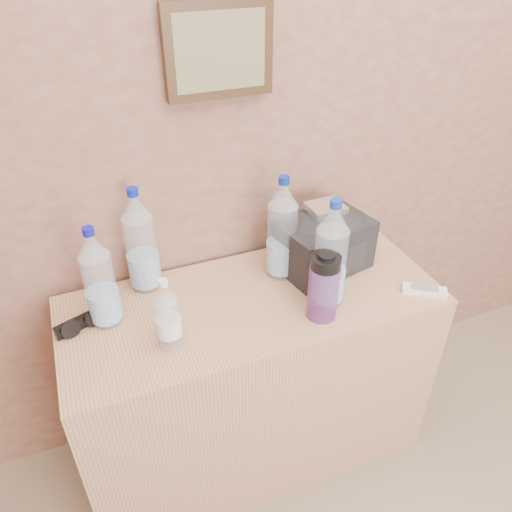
{
  "coord_description": "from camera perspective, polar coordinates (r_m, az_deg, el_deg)",
  "views": [
    {
      "loc": [
        -0.75,
        0.64,
        1.71
      ],
      "look_at": [
        -0.32,
        1.71,
        0.91
      ],
      "focal_mm": 35.0,
      "sensor_mm": 36.0,
      "label": 1
    }
  ],
  "objects": [
    {
      "name": "ac_remote",
      "position": [
        1.64,
        18.69,
        -3.75
      ],
      "size": [
        0.14,
        0.11,
        0.02
      ],
      "primitive_type": "cube",
      "rotation": [
        0.0,
        0.0,
        -0.59
      ],
      "color": "white",
      "rests_on": "dresser"
    },
    {
      "name": "pet_large_c",
      "position": [
        1.56,
        3.01,
        2.65
      ],
      "size": [
        0.09,
        0.09,
        0.35
      ],
      "rotation": [
        0.0,
        0.0,
        -0.07
      ],
      "color": "silver",
      "rests_on": "dresser"
    },
    {
      "name": "picture_frame",
      "position": [
        1.44,
        -4.25,
        22.38
      ],
      "size": [
        0.3,
        0.03,
        0.25
      ],
      "primitive_type": null,
      "color": "#382311",
      "rests_on": "room_shell"
    },
    {
      "name": "pet_large_a",
      "position": [
        1.44,
        -17.43,
        -2.9
      ],
      "size": [
        0.09,
        0.09,
        0.32
      ],
      "rotation": [
        0.0,
        0.0,
        -0.11
      ],
      "color": "silver",
      "rests_on": "dresser"
    },
    {
      "name": "foil_packet",
      "position": [
        1.6,
        7.95,
        5.45
      ],
      "size": [
        0.12,
        0.1,
        0.02
      ],
      "primitive_type": "cube",
      "rotation": [
        0.0,
        0.0,
        0.03
      ],
      "color": "silver",
      "rests_on": "toiletry_bag"
    },
    {
      "name": "pet_small",
      "position": [
        1.35,
        -10.06,
        -6.95
      ],
      "size": [
        0.06,
        0.06,
        0.22
      ],
      "rotation": [
        0.0,
        0.0,
        0.23
      ],
      "color": "silver",
      "rests_on": "dresser"
    },
    {
      "name": "pet_large_d",
      "position": [
        1.45,
        8.47,
        -0.38
      ],
      "size": [
        0.09,
        0.09,
        0.35
      ],
      "rotation": [
        0.0,
        0.0,
        -0.26
      ],
      "color": "white",
      "rests_on": "dresser"
    },
    {
      "name": "sunglasses",
      "position": [
        1.51,
        -19.42,
        -7.17
      ],
      "size": [
        0.16,
        0.1,
        0.04
      ],
      "primitive_type": null,
      "rotation": [
        0.0,
        0.0,
        0.35
      ],
      "color": "black",
      "rests_on": "dresser"
    },
    {
      "name": "pet_large_b",
      "position": [
        1.54,
        -13.02,
        1.2
      ],
      "size": [
        0.09,
        0.09,
        0.34
      ],
      "rotation": [
        0.0,
        0.0,
        0.08
      ],
      "color": "silver",
      "rests_on": "dresser"
    },
    {
      "name": "toiletry_bag",
      "position": [
        1.64,
        7.66,
        1.71
      ],
      "size": [
        0.32,
        0.26,
        0.19
      ],
      "primitive_type": null,
      "rotation": [
        0.0,
        0.0,
        0.21
      ],
      "color": "black",
      "rests_on": "dresser"
    },
    {
      "name": "dresser",
      "position": [
        1.79,
        -0.35,
        -13.89
      ],
      "size": [
        1.16,
        0.48,
        0.73
      ],
      "primitive_type": "cube",
      "color": "#A67047",
      "rests_on": "ground"
    },
    {
      "name": "nalgene_bottle",
      "position": [
        1.43,
        7.73,
        -3.42
      ],
      "size": [
        0.09,
        0.09,
        0.22
      ],
      "rotation": [
        0.0,
        0.0,
        -0.17
      ],
      "color": "#73368C",
      "rests_on": "dresser"
    }
  ]
}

